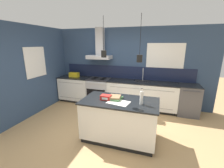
# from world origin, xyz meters

# --- Properties ---
(ground_plane) EXTENTS (16.00, 16.00, 0.00)m
(ground_plane) POSITION_xyz_m (0.00, 0.00, 0.00)
(ground_plane) COLOR tan
(ground_plane) RESTS_ON ground
(wall_back) EXTENTS (5.60, 2.23, 2.60)m
(wall_back) POSITION_xyz_m (-0.05, 2.00, 1.36)
(wall_back) COLOR navy
(wall_back) RESTS_ON ground_plane
(wall_left) EXTENTS (0.08, 3.80, 2.60)m
(wall_left) POSITION_xyz_m (-2.43, 0.70, 1.30)
(wall_left) COLOR navy
(wall_left) RESTS_ON ground_plane
(counter_run_left) EXTENTS (1.14, 0.64, 0.91)m
(counter_run_left) POSITION_xyz_m (-1.80, 1.69, 0.46)
(counter_run_left) COLOR black
(counter_run_left) RESTS_ON ground_plane
(counter_run_sink) EXTENTS (2.20, 0.64, 1.31)m
(counter_run_sink) POSITION_xyz_m (0.61, 1.69, 0.46)
(counter_run_sink) COLOR black
(counter_run_sink) RESTS_ON ground_plane
(oven_range) EXTENTS (0.76, 0.66, 0.91)m
(oven_range) POSITION_xyz_m (-0.86, 1.69, 0.46)
(oven_range) COLOR #B5B5BA
(oven_range) RESTS_ON ground_plane
(dishwasher) EXTENTS (0.59, 0.65, 0.91)m
(dishwasher) POSITION_xyz_m (2.00, 1.69, 0.46)
(dishwasher) COLOR #4C4C51
(dishwasher) RESTS_ON ground_plane
(kitchen_island) EXTENTS (1.62, 0.89, 0.91)m
(kitchen_island) POSITION_xyz_m (0.35, -0.10, 0.46)
(kitchen_island) COLOR black
(kitchen_island) RESTS_ON ground_plane
(bottle_on_island) EXTENTS (0.07, 0.07, 0.33)m
(bottle_on_island) POSITION_xyz_m (0.81, -0.17, 1.05)
(bottle_on_island) COLOR silver
(bottle_on_island) RESTS_ON kitchen_island
(book_stack) EXTENTS (0.28, 0.32, 0.07)m
(book_stack) POSITION_xyz_m (0.25, -0.06, 0.95)
(book_stack) COLOR #4C7F4C
(book_stack) RESTS_ON kitchen_island
(red_supply_box) EXTENTS (0.22, 0.16, 0.10)m
(red_supply_box) POSITION_xyz_m (0.05, -0.13, 0.96)
(red_supply_box) COLOR red
(red_supply_box) RESTS_ON kitchen_island
(paper_pile) EXTENTS (0.49, 0.38, 0.01)m
(paper_pile) POSITION_xyz_m (0.36, -0.22, 0.91)
(paper_pile) COLOR silver
(paper_pile) RESTS_ON kitchen_island
(yellow_toolbox) EXTENTS (0.34, 0.18, 0.19)m
(yellow_toolbox) POSITION_xyz_m (-1.83, 1.69, 0.99)
(yellow_toolbox) COLOR gold
(yellow_toolbox) RESTS_ON counter_run_left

